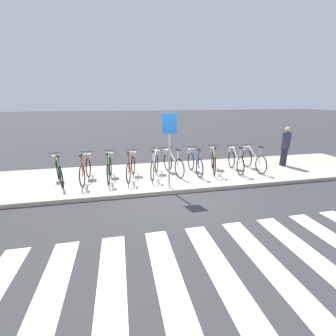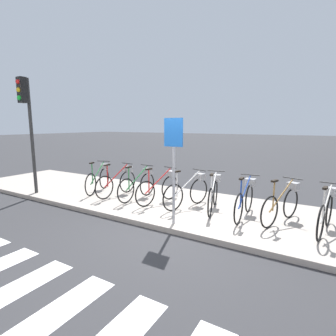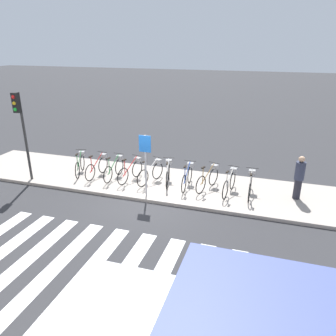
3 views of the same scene
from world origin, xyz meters
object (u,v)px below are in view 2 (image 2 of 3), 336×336
at_px(parked_bicycle_3, 161,187).
at_px(parked_bicycle_8, 326,211).
at_px(parked_bicycle_1, 119,181).
at_px(sign_post, 174,153).
at_px(traffic_light, 26,112).
at_px(parked_bicycle_4, 189,190).
at_px(parked_bicycle_6, 245,198).
at_px(parked_bicycle_5, 214,193).
at_px(parked_bicycle_7, 283,203).
at_px(parked_bicycle_0, 99,178).
at_px(parked_bicycle_2, 139,184).

xyz_separation_m(parked_bicycle_3, parked_bicycle_8, (4.01, -0.03, 0.00)).
xyz_separation_m(parked_bicycle_1, sign_post, (2.65, -1.21, 1.12)).
bearing_deg(traffic_light, parked_bicycle_4, 15.33).
height_order(parked_bicycle_6, sign_post, sign_post).
distance_m(parked_bicycle_1, parked_bicycle_4, 2.40).
xyz_separation_m(parked_bicycle_5, parked_bicycle_6, (0.83, -0.10, 0.00)).
height_order(parked_bicycle_7, traffic_light, traffic_light).
bearing_deg(parked_bicycle_5, parked_bicycle_0, -178.20).
relative_size(parked_bicycle_1, parked_bicycle_5, 1.02).
relative_size(parked_bicycle_3, parked_bicycle_4, 1.02).
xyz_separation_m(parked_bicycle_1, parked_bicycle_7, (4.71, 0.14, 0.00)).
distance_m(parked_bicycle_3, traffic_light, 4.72).
distance_m(parked_bicycle_6, sign_post, 2.10).
bearing_deg(parked_bicycle_6, sign_post, -134.45).
height_order(parked_bicycle_1, parked_bicycle_6, same).
xyz_separation_m(traffic_light, sign_post, (5.13, 0.05, -0.99)).
bearing_deg(parked_bicycle_0, parked_bicycle_7, 1.14).
bearing_deg(parked_bicycle_3, parked_bicycle_4, 3.54).
distance_m(parked_bicycle_2, parked_bicycle_8, 4.77).
height_order(parked_bicycle_1, parked_bicycle_5, same).
bearing_deg(parked_bicycle_6, parked_bicycle_1, -179.20).
distance_m(parked_bicycle_5, traffic_light, 6.10).
distance_m(parked_bicycle_0, sign_post, 3.89).
bearing_deg(sign_post, parked_bicycle_5, 73.31).
distance_m(parked_bicycle_6, traffic_light, 6.85).
bearing_deg(parked_bicycle_6, parked_bicycle_5, 173.29).
bearing_deg(parked_bicycle_0, parked_bicycle_3, -0.16).
height_order(parked_bicycle_5, traffic_light, traffic_light).
distance_m(parked_bicycle_1, parked_bicycle_5, 3.06).
bearing_deg(parked_bicycle_4, parked_bicycle_0, -179.19).
bearing_deg(parked_bicycle_7, parked_bicycle_8, -10.19).
xyz_separation_m(parked_bicycle_0, parked_bicycle_6, (4.76, 0.03, 0.00)).
bearing_deg(parked_bicycle_4, parked_bicycle_1, -178.20).
bearing_deg(parked_bicycle_6, parked_bicycle_4, 179.20).
relative_size(parked_bicycle_0, sign_post, 0.69).
relative_size(parked_bicycle_0, parked_bicycle_5, 0.97).
bearing_deg(parked_bicycle_6, parked_bicycle_0, -179.69).
height_order(parked_bicycle_4, sign_post, sign_post).
bearing_deg(parked_bicycle_1, parked_bicycle_7, 1.70).
bearing_deg(parked_bicycle_8, parked_bicycle_1, 179.89).
bearing_deg(parked_bicycle_5, parked_bicycle_6, -6.71).
bearing_deg(parked_bicycle_6, parked_bicycle_2, -179.37).
height_order(parked_bicycle_3, parked_bicycle_7, same).
distance_m(parked_bicycle_2, traffic_light, 4.09).
relative_size(parked_bicycle_1, parked_bicycle_4, 1.04).
bearing_deg(sign_post, parked_bicycle_4, 101.18).
relative_size(parked_bicycle_6, parked_bicycle_7, 1.05).
bearing_deg(parked_bicycle_7, sign_post, -146.67).
bearing_deg(parked_bicycle_4, parked_bicycle_2, -178.05).
height_order(parked_bicycle_1, parked_bicycle_2, same).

